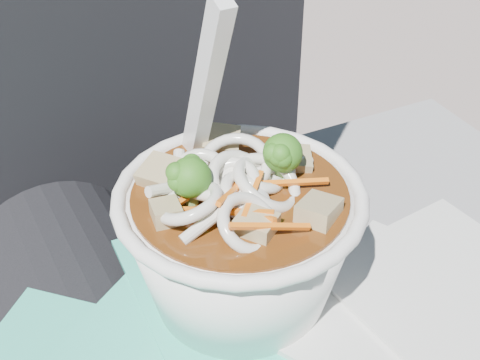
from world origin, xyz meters
name	(u,v)px	position (x,y,z in m)	size (l,w,h in m)	color
person_body	(206,297)	(0.00, 0.09, 0.55)	(0.34, 0.94, 0.99)	black
napkins	(435,309)	(0.10, -0.05, 0.62)	(0.20, 0.19, 0.01)	silver
udon_bowl	(239,232)	(0.00, 0.03, 0.67)	(0.16, 0.16, 0.20)	white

